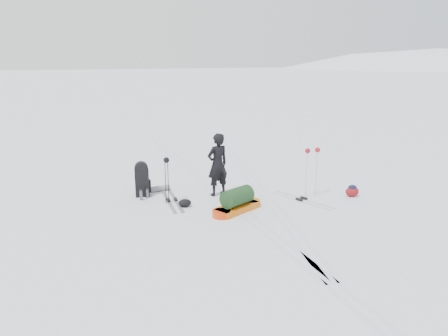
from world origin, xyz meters
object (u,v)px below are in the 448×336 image
Objects in this scene: pulk_sled at (237,202)px; ski_poles_black at (166,166)px; skier at (218,165)px; expedition_rucksack at (144,180)px.

ski_poles_black is at bearing 115.84° from pulk_sled.
ski_poles_black is at bearing -6.59° from skier.
skier reaches higher than expedition_rucksack.
expedition_rucksack is at bearing 100.08° from ski_poles_black.
pulk_sled is 1.28× the size of ski_poles_black.
skier is 2.14m from expedition_rucksack.
expedition_rucksack is 1.17m from ski_poles_black.
skier is at bearing -9.88° from ski_poles_black.
skier is 1.40× the size of ski_poles_black.
skier reaches higher than ski_poles_black.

